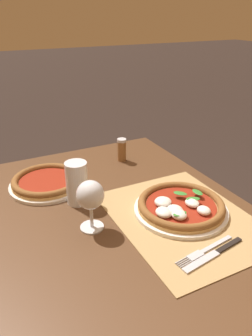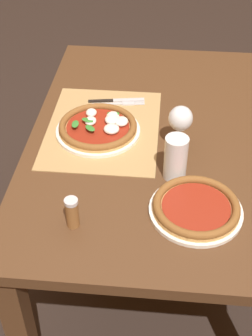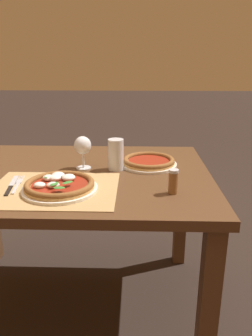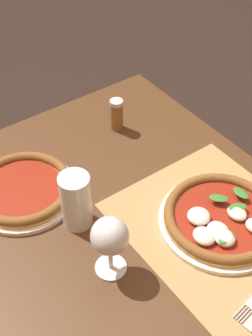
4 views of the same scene
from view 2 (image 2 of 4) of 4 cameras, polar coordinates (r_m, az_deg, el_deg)
ground_plane at (r=2.17m, az=3.58°, el=-11.76°), size 24.00×24.00×0.00m
dining_table at (r=1.71m, az=4.45°, el=1.48°), size 1.30×0.93×0.74m
paper_placemat at (r=1.67m, az=-2.79°, el=4.91°), size 0.51×0.39×0.00m
pizza_near at (r=1.64m, az=-3.33°, el=5.00°), size 0.30×0.30×0.05m
pizza_far at (r=1.35m, az=8.54°, el=-4.81°), size 0.27×0.27×0.04m
wine_glass at (r=1.53m, az=6.66°, el=5.81°), size 0.08×0.08×0.16m
pint_glass at (r=1.43m, az=6.07°, el=1.16°), size 0.07×0.07×0.15m
fork at (r=1.79m, az=-0.89°, el=7.84°), size 0.04×0.20×0.00m
knife at (r=1.81m, az=-1.16°, el=8.23°), size 0.05×0.22×0.01m
pepper_shaker at (r=1.29m, az=-6.58°, el=-5.42°), size 0.04×0.04×0.10m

